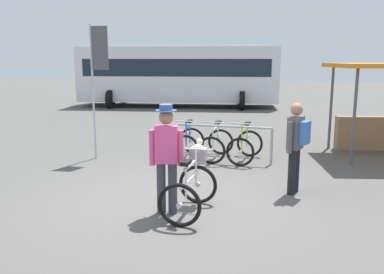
# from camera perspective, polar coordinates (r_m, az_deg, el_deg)

# --- Properties ---
(ground_plane) EXTENTS (80.00, 80.00, 0.00)m
(ground_plane) POSITION_cam_1_polar(r_m,az_deg,el_deg) (7.03, -2.65, -8.93)
(ground_plane) COLOR #514F4C
(bike_rack_rail) EXTENTS (2.50, 0.22, 0.88)m
(bike_rack_rail) POSITION_cam_1_polar(r_m,az_deg,el_deg) (9.51, 3.89, 0.30)
(bike_rack_rail) COLOR #99999E
(bike_rack_rail) RESTS_ON ground
(racked_bike_blue) EXTENTS (0.72, 1.12, 0.97)m
(racked_bike_blue) POSITION_cam_1_polar(r_m,az_deg,el_deg) (9.92, -0.49, -0.83)
(racked_bike_blue) COLOR black
(racked_bike_blue) RESTS_ON ground
(racked_bike_white) EXTENTS (0.75, 1.16, 0.98)m
(racked_bike_white) POSITION_cam_1_polar(r_m,az_deg,el_deg) (9.75, 3.47, -1.05)
(racked_bike_white) COLOR black
(racked_bike_white) RESTS_ON ground
(racked_bike_lime) EXTENTS (0.82, 1.20, 0.98)m
(racked_bike_lime) POSITION_cam_1_polar(r_m,az_deg,el_deg) (9.64, 7.54, -1.27)
(racked_bike_lime) COLOR black
(racked_bike_lime) RESTS_ON ground
(featured_bicycle) EXTENTS (0.74, 1.23, 1.09)m
(featured_bicycle) POSITION_cam_1_polar(r_m,az_deg,el_deg) (6.38, -0.07, -6.42)
(featured_bicycle) COLOR black
(featured_bicycle) RESTS_ON ground
(person_with_featured_bike) EXTENTS (0.53, 0.32, 1.72)m
(person_with_featured_bike) POSITION_cam_1_polar(r_m,az_deg,el_deg) (6.20, -3.63, -2.52)
(person_with_featured_bike) COLOR #383842
(person_with_featured_bike) RESTS_ON ground
(pedestrian_with_backpack) EXTENTS (0.42, 0.50, 1.64)m
(pedestrian_with_backpack) POSITION_cam_1_polar(r_m,az_deg,el_deg) (7.38, 14.55, -0.76)
(pedestrian_with_backpack) COLOR black
(pedestrian_with_backpack) RESTS_ON ground
(bus_distant) EXTENTS (10.19, 4.03, 3.08)m
(bus_distant) POSITION_cam_1_polar(r_m,az_deg,el_deg) (20.87, -1.95, 9.14)
(bus_distant) COLOR silver
(bus_distant) RESTS_ON ground
(banner_flag) EXTENTS (0.45, 0.05, 3.20)m
(banner_flag) POSITION_cam_1_polar(r_m,az_deg,el_deg) (9.85, -13.31, 9.72)
(banner_flag) COLOR #B2B2B7
(banner_flag) RESTS_ON ground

